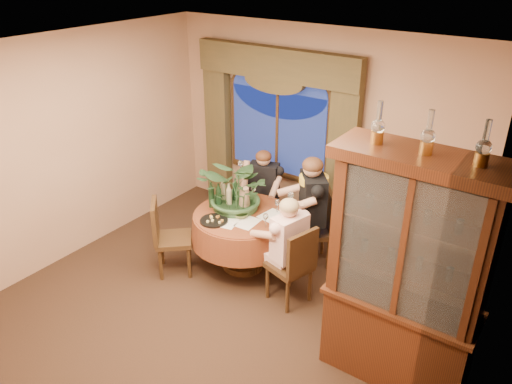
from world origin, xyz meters
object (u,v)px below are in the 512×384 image
Objects in this scene: oil_lamp_left at (379,123)px; person_scarf at (312,213)px; chair_back at (261,202)px; wine_bottle_3 at (229,196)px; oil_lamp_center at (429,132)px; wine_bottle_0 at (236,191)px; chair_right at (289,264)px; chair_back_right at (313,229)px; dining_table at (243,240)px; chair_front_left at (174,237)px; wine_bottle_4 at (223,191)px; oil_lamp_right at (485,143)px; china_cabinet at (405,276)px; wine_bottle_1 at (219,196)px; centerpiece_plant at (239,164)px; person_back at (264,193)px; stoneware_vase at (245,198)px; wine_bottle_2 at (211,195)px; person_pink at (289,250)px; olive_bowl at (241,215)px.

person_scarf is (-1.16, 1.18, -1.69)m from oil_lamp_left.
wine_bottle_3 reaches higher than chair_back.
chair_back is at bearing 94.02° from wine_bottle_3.
oil_lamp_center is 1.03× the size of wine_bottle_0.
oil_lamp_left and oil_lamp_center have the same top height.
chair_right is 1.00× the size of chair_back_right.
chair_back_right reaches higher than dining_table.
chair_front_left is 0.83m from wine_bottle_4.
oil_lamp_right reaches higher than chair_back.
china_cabinet is 6.82× the size of wine_bottle_1.
chair_front_left is at bearing -128.31° from centerpiece_plant.
wine_bottle_0 and wine_bottle_4 have the same top height.
oil_lamp_right is (0.39, 0.00, 0.00)m from oil_lamp_center.
oil_lamp_right is at bearing -13.82° from dining_table.
dining_table is 3.88× the size of wine_bottle_1.
oil_lamp_left is 0.35× the size of chair_back.
oil_lamp_right is 3.76m from chair_front_left.
person_back is at bearing 91.98° from wine_bottle_3.
centerpiece_plant is (-0.77, -0.46, 0.62)m from person_scarf.
chair_right is at bearing 60.60° from chair_front_left.
wine_bottle_0 is at bearing 71.27° from wine_bottle_1.
stoneware_vase is 0.19m from wine_bottle_0.
person_scarf is (-0.01, -0.04, 0.25)m from chair_back_right.
chair_front_left is at bearing -128.54° from stoneware_vase.
wine_bottle_0 is at bearing 55.46° from wine_bottle_2.
oil_lamp_center reaches higher than centerpiece_plant.
dining_table is 2.41m from china_cabinet.
person_pink is at bearing 162.80° from oil_lamp_center.
dining_table is 0.99m from centerpiece_plant.
oil_lamp_right is 1.03× the size of wine_bottle_1.
china_cabinet reaches higher than wine_bottle_4.
oil_lamp_left is 2.22m from chair_right.
china_cabinet is at bearing -18.68° from wine_bottle_0.
oil_lamp_center is at bearing -14.45° from olive_bowl.
oil_lamp_left is at bearing -19.39° from dining_table.
oil_lamp_left reaches higher than chair_right.
oil_lamp_left is at bearing -177.35° from chair_back_right.
oil_lamp_center is (-0.00, 0.00, 1.29)m from china_cabinet.
person_pink is 3.82× the size of wine_bottle_0.
chair_right reaches higher than dining_table.
wine_bottle_3 is (-2.43, 0.67, -1.50)m from oil_lamp_center.
person_scarf is at bearing 145.27° from person_back.
china_cabinet is at bearing 0.00° from oil_lamp_center.
person_pink is 3.82× the size of wine_bottle_3.
person_pink is at bearing -14.51° from wine_bottle_4.
wine_bottle_4 is (-1.03, -0.44, 0.19)m from person_scarf.
person_pink is 0.77m from olive_bowl.
china_cabinet reaches higher than wine_bottle_0.
wine_bottle_1 is at bearing 166.82° from oil_lamp_center.
chair_back is at bearing 145.44° from oil_lamp_left.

